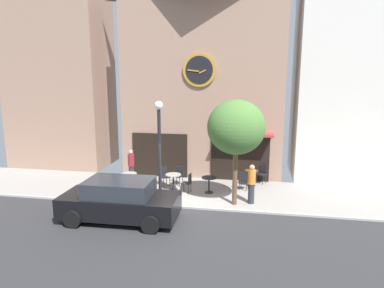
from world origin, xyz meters
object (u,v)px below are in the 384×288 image
at_px(street_lamp, 160,151).
at_px(cafe_chair_near_lamp, 179,174).
at_px(pedestrian_orange, 251,184).
at_px(cafe_chair_left_end, 164,175).
at_px(cafe_chair_facing_wall, 188,182).
at_px(cafe_table_center_right, 251,175).
at_px(cafe_table_center_left, 209,182).
at_px(cafe_table_near_curb, 129,178).
at_px(parked_car_black, 120,200).
at_px(cafe_chair_near_tree, 243,179).
at_px(street_tree, 236,128).
at_px(cafe_chair_under_awning, 262,173).
at_px(cafe_table_near_door, 173,179).
at_px(pedestrian_maroon, 131,166).

relative_size(street_lamp, cafe_chair_near_lamp, 4.73).
bearing_deg(pedestrian_orange, cafe_chair_left_end, 158.03).
bearing_deg(cafe_chair_facing_wall, cafe_table_center_right, 28.59).
xyz_separation_m(cafe_table_center_left, cafe_chair_facing_wall, (-0.95, -0.17, 0.02)).
bearing_deg(cafe_table_near_curb, cafe_table_center_left, 0.24).
distance_m(pedestrian_orange, parked_car_black, 5.41).
distance_m(cafe_table_center_left, cafe_chair_near_tree, 1.67).
distance_m(street_tree, cafe_chair_facing_wall, 3.63).
bearing_deg(cafe_table_center_right, cafe_chair_under_awning, 46.53).
height_order(cafe_chair_near_lamp, parked_car_black, parked_car_black).
bearing_deg(cafe_chair_under_awning, cafe_table_near_door, -155.96).
distance_m(cafe_table_center_left, cafe_chair_left_end, 2.39).
bearing_deg(street_lamp, cafe_chair_under_awning, 36.33).
height_order(cafe_table_center_left, pedestrian_maroon, pedestrian_maroon).
height_order(street_tree, cafe_table_near_curb, street_tree).
bearing_deg(cafe_table_near_door, parked_car_black, -107.60).
height_order(cafe_chair_under_awning, cafe_chair_near_tree, same).
xyz_separation_m(cafe_table_near_curb, cafe_chair_left_end, (1.51, 0.71, 0.01)).
relative_size(street_tree, cafe_table_near_door, 5.76).
xyz_separation_m(cafe_chair_left_end, cafe_chair_near_tree, (3.82, -0.05, 0.00)).
bearing_deg(pedestrian_orange, cafe_chair_facing_wall, 163.93).
distance_m(cafe_table_near_curb, cafe_chair_facing_wall, 2.86).
bearing_deg(pedestrian_maroon, cafe_chair_facing_wall, -18.65).
height_order(cafe_chair_under_awning, pedestrian_orange, pedestrian_orange).
bearing_deg(cafe_chair_left_end, street_lamp, -80.18).
bearing_deg(cafe_chair_near_tree, cafe_chair_facing_wall, -161.81).
bearing_deg(cafe_table_near_door, cafe_chair_left_end, 134.98).
bearing_deg(cafe_chair_facing_wall, cafe_chair_left_end, 147.01).
bearing_deg(cafe_table_center_right, parked_car_black, -133.88).
relative_size(street_lamp, cafe_table_center_left, 5.80).
relative_size(cafe_table_near_door, parked_car_black, 0.18).
relative_size(street_tree, cafe_chair_left_end, 4.84).
relative_size(cafe_chair_near_tree, cafe_chair_near_lamp, 1.00).
bearing_deg(street_tree, pedestrian_orange, 18.63).
relative_size(street_lamp, cafe_table_center_right, 5.56).
distance_m(cafe_table_near_door, cafe_chair_near_tree, 3.27).
bearing_deg(cafe_table_near_curb, street_tree, -13.53).
height_order(cafe_chair_facing_wall, pedestrian_maroon, pedestrian_maroon).
relative_size(cafe_chair_under_awning, cafe_chair_facing_wall, 1.00).
bearing_deg(cafe_table_center_left, pedestrian_orange, -27.53).
relative_size(street_tree, cafe_chair_facing_wall, 4.84).
relative_size(cafe_table_center_left, cafe_chair_near_lamp, 0.82).
bearing_deg(street_lamp, cafe_table_center_left, 33.25).
xyz_separation_m(cafe_table_near_door, parked_car_black, (-1.16, -3.66, 0.22)).
bearing_deg(cafe_table_near_door, cafe_table_center_right, 19.54).
xyz_separation_m(cafe_table_center_right, parked_car_black, (-4.75, -4.94, 0.24)).
height_order(cafe_table_near_curb, cafe_chair_under_awning, cafe_chair_under_awning).
relative_size(cafe_table_near_curb, pedestrian_orange, 0.44).
xyz_separation_m(cafe_chair_near_lamp, pedestrian_orange, (3.52, -1.94, 0.33)).
xyz_separation_m(cafe_table_near_curb, cafe_table_center_left, (3.80, 0.02, -0.01)).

